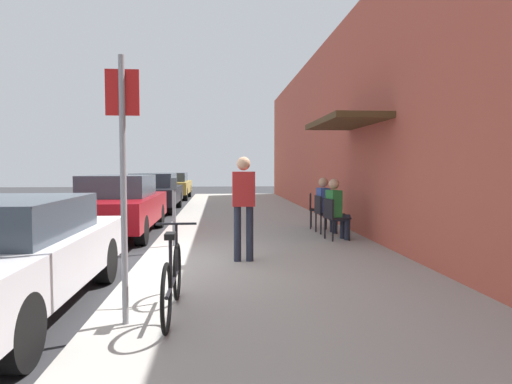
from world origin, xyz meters
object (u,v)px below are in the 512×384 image
at_px(cafe_chair_0, 334,216).
at_px(seated_patron_0, 336,207).
at_px(seated_patron_1, 326,203).
at_px(pedestrian_standing, 244,200).
at_px(parked_car_3, 172,185).
at_px(parked_car_0, 0,255).
at_px(street_sign, 123,169).
at_px(cafe_chair_1, 323,211).
at_px(parked_car_2, 154,192).
at_px(cafe_chair_2, 315,208).
at_px(parked_car_1, 118,205).
at_px(parking_meter, 174,207).
at_px(bicycle_0, 172,280).

distance_m(cafe_chair_0, seated_patron_0, 0.20).
height_order(seated_patron_1, pedestrian_standing, pedestrian_standing).
bearing_deg(parked_car_3, parked_car_0, -90.00).
bearing_deg(street_sign, parked_car_3, 94.60).
xyz_separation_m(street_sign, cafe_chair_1, (3.32, 5.64, -1.02)).
relative_size(street_sign, seated_patron_0, 2.02).
distance_m(parked_car_2, cafe_chair_2, 7.59).
relative_size(street_sign, cafe_chair_2, 2.99).
relative_size(street_sign, cafe_chair_0, 2.99).
distance_m(street_sign, cafe_chair_2, 7.33).
bearing_deg(seated_patron_0, parked_car_1, 160.59).
relative_size(parked_car_1, seated_patron_0, 3.41).
height_order(seated_patron_0, cafe_chair_1, seated_patron_0).
distance_m(cafe_chair_0, cafe_chair_1, 0.95).
bearing_deg(parked_car_1, parking_meter, -54.30).
xyz_separation_m(parked_car_2, street_sign, (1.50, -12.31, 0.91)).
bearing_deg(cafe_chair_2, seated_patron_0, -88.09).
xyz_separation_m(parking_meter, seated_patron_1, (3.33, 1.38, -0.07)).
xyz_separation_m(street_sign, bicycle_0, (0.43, 0.23, -1.16)).
distance_m(street_sign, seated_patron_0, 5.86).
xyz_separation_m(parked_car_1, cafe_chair_0, (4.83, -1.73, -0.12)).
distance_m(parked_car_3, cafe_chair_2, 13.10).
xyz_separation_m(cafe_chair_0, cafe_chair_2, (0.00, 1.76, 0.00)).
relative_size(parked_car_3, cafe_chair_2, 5.06).
bearing_deg(street_sign, parked_car_0, 155.13).
bearing_deg(parked_car_1, street_sign, -76.86).
relative_size(cafe_chair_2, pedestrian_standing, 0.51).
distance_m(cafe_chair_0, seated_patron_1, 0.97).
distance_m(parked_car_2, parked_car_3, 6.32).
xyz_separation_m(street_sign, seated_patron_0, (3.38, 4.71, -0.82)).
xyz_separation_m(parked_car_3, seated_patron_0, (4.88, -13.93, 0.11)).
xyz_separation_m(parking_meter, bicycle_0, (0.38, -4.04, -0.41)).
distance_m(cafe_chair_1, cafe_chair_2, 0.81).
distance_m(bicycle_0, cafe_chair_2, 6.87).
distance_m(bicycle_0, cafe_chair_1, 6.14).
bearing_deg(seated_patron_0, parked_car_2, 122.70).
bearing_deg(seated_patron_1, cafe_chair_0, -93.53).
bearing_deg(seated_patron_1, cafe_chair_1, -175.48).
bearing_deg(street_sign, cafe_chair_2, 62.73).
bearing_deg(bicycle_0, seated_patron_0, 56.60).
bearing_deg(cafe_chair_0, street_sign, -125.31).
bearing_deg(bicycle_0, parked_car_0, 166.44).
distance_m(parking_meter, street_sign, 4.34).
bearing_deg(parked_car_2, bicycle_0, -80.92).
relative_size(parked_car_3, parking_meter, 3.33).
distance_m(parked_car_1, street_sign, 6.66).
bearing_deg(parked_car_3, parked_car_1, -90.00).
bearing_deg(street_sign, cafe_chair_0, 54.69).
xyz_separation_m(parked_car_2, cafe_chair_2, (4.83, -5.86, -0.10)).
bearing_deg(parked_car_0, seated_patron_1, 45.39).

